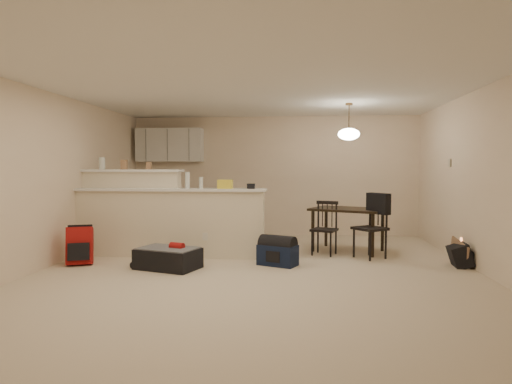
# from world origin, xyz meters

# --- Properties ---
(room) EXTENTS (7.00, 7.02, 2.50)m
(room) POSITION_xyz_m (0.00, 0.00, 1.25)
(room) COLOR beige
(room) RESTS_ON ground
(breakfast_bar) EXTENTS (3.08, 0.58, 1.39)m
(breakfast_bar) POSITION_xyz_m (-1.76, 0.98, 0.61)
(breakfast_bar) COLOR beige
(breakfast_bar) RESTS_ON ground
(upper_cabinets) EXTENTS (1.40, 0.34, 0.70)m
(upper_cabinets) POSITION_xyz_m (-2.20, 3.32, 1.90)
(upper_cabinets) COLOR white
(upper_cabinets) RESTS_ON room
(kitchen_counter) EXTENTS (1.80, 0.60, 0.90)m
(kitchen_counter) POSITION_xyz_m (-2.00, 3.19, 0.45)
(kitchen_counter) COLOR white
(kitchen_counter) RESTS_ON ground
(thermostat) EXTENTS (0.02, 0.12, 0.12)m
(thermostat) POSITION_xyz_m (2.98, 1.55, 1.50)
(thermostat) COLOR beige
(thermostat) RESTS_ON room
(jar) EXTENTS (0.10, 0.10, 0.20)m
(jar) POSITION_xyz_m (-2.71, 1.12, 1.49)
(jar) COLOR silver
(jar) RESTS_ON breakfast_bar
(cereal_box) EXTENTS (0.10, 0.07, 0.16)m
(cereal_box) POSITION_xyz_m (-2.33, 1.12, 1.47)
(cereal_box) COLOR #9E7451
(cereal_box) RESTS_ON breakfast_bar
(small_box) EXTENTS (0.08, 0.06, 0.12)m
(small_box) POSITION_xyz_m (-1.91, 1.12, 1.45)
(small_box) COLOR #9E7451
(small_box) RESTS_ON breakfast_bar
(bottle_a) EXTENTS (0.07, 0.07, 0.26)m
(bottle_a) POSITION_xyz_m (-1.21, 0.90, 1.22)
(bottle_a) COLOR silver
(bottle_a) RESTS_ON breakfast_bar
(bottle_b) EXTENTS (0.06, 0.06, 0.18)m
(bottle_b) POSITION_xyz_m (-0.99, 0.90, 1.18)
(bottle_b) COLOR silver
(bottle_b) RESTS_ON breakfast_bar
(bag_lump) EXTENTS (0.22, 0.18, 0.14)m
(bag_lump) POSITION_xyz_m (-0.61, 0.90, 1.16)
(bag_lump) COLOR #9E7451
(bag_lump) RESTS_ON breakfast_bar
(pouch) EXTENTS (0.12, 0.10, 0.08)m
(pouch) POSITION_xyz_m (-0.20, 0.90, 1.13)
(pouch) COLOR #9E7451
(pouch) RESTS_ON breakfast_bar
(dining_table) EXTENTS (1.39, 1.19, 0.73)m
(dining_table) POSITION_xyz_m (1.37, 1.64, 0.64)
(dining_table) COLOR black
(dining_table) RESTS_ON ground
(pendant_lamp) EXTENTS (0.36, 0.36, 0.62)m
(pendant_lamp) POSITION_xyz_m (1.37, 1.64, 1.99)
(pendant_lamp) COLOR brown
(pendant_lamp) RESTS_ON room
(dining_chair_near) EXTENTS (0.48, 0.47, 0.87)m
(dining_chair_near) POSITION_xyz_m (0.96, 1.28, 0.43)
(dining_chair_near) COLOR black
(dining_chair_near) RESTS_ON ground
(dining_chair_far) EXTENTS (0.59, 0.60, 1.00)m
(dining_chair_far) POSITION_xyz_m (1.65, 1.08, 0.50)
(dining_chair_far) COLOR black
(dining_chair_far) RESTS_ON ground
(suitcase) EXTENTS (0.96, 0.77, 0.28)m
(suitcase) POSITION_xyz_m (-1.28, 0.03, 0.14)
(suitcase) COLOR black
(suitcase) RESTS_ON ground
(red_backpack) EXTENTS (0.42, 0.34, 0.54)m
(red_backpack) POSITION_xyz_m (-2.64, 0.18, 0.27)
(red_backpack) COLOR #A41312
(red_backpack) RESTS_ON ground
(navy_duffel) EXTENTS (0.62, 0.50, 0.30)m
(navy_duffel) POSITION_xyz_m (0.25, 0.40, 0.15)
(navy_duffel) COLOR #101A34
(navy_duffel) RESTS_ON ground
(black_daypack) EXTENTS (0.28, 0.37, 0.31)m
(black_daypack) POSITION_xyz_m (2.85, 0.56, 0.16)
(black_daypack) COLOR black
(black_daypack) RESTS_ON ground
(cardboard_sheet) EXTENTS (0.10, 0.47, 0.36)m
(cardboard_sheet) POSITION_xyz_m (2.85, 0.61, 0.18)
(cardboard_sheet) COLOR #9E7451
(cardboard_sheet) RESTS_ON ground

